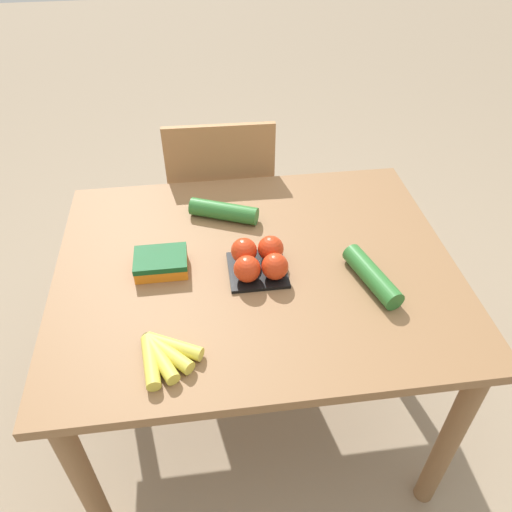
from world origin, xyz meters
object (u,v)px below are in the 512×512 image
Objects in this scene: chair at (222,209)px; cucumber_near at (372,276)px; carrot_bag at (161,262)px; banana_bunch at (163,354)px; tomato_pack at (259,260)px; cucumber_far at (224,211)px.

chair is 4.08× the size of cucumber_near.
carrot_bag is 0.58m from cucumber_near.
chair reaches higher than carrot_bag.
tomato_pack is at bearing 45.90° from banana_bunch.
cucumber_near reaches higher than banana_bunch.
chair is 5.78× the size of banana_bunch.
tomato_pack is (0.06, -0.66, 0.29)m from chair.
chair reaches higher than cucumber_far.
tomato_pack reaches higher than carrot_bag.
tomato_pack is 0.72× the size of cucumber_near.
cucumber_near is at bearing 116.81° from chair.
chair reaches higher than tomato_pack.
carrot_bag is (-0.27, 0.04, -0.01)m from tomato_pack.
cucumber_near is at bearing 18.14° from banana_bunch.
carrot_bag is 0.66× the size of cucumber_far.
cucumber_near is 1.01× the size of cucumber_far.
chair is 6.25× the size of carrot_bag.
cucumber_near is at bearing -13.12° from carrot_bag.
tomato_pack reaches higher than banana_bunch.
banana_bunch is 0.98× the size of tomato_pack.
banana_bunch is 0.72× the size of cucumber_far.
chair is 0.87m from cucumber_near.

